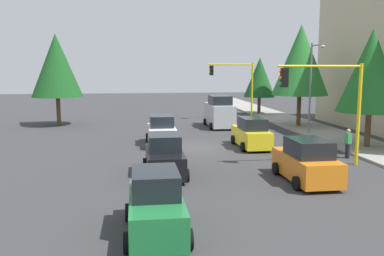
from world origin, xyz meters
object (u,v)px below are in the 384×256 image
(car_white, at_px, (162,131))
(car_yellow, at_px, (251,134))
(street_lamp_curbside, at_px, (313,78))
(pedestrian_crossing, at_px, (348,142))
(tree_roadside_near, at_px, (371,71))
(car_black, at_px, (164,157))
(tree_opposite_side, at_px, (56,66))
(tree_roadside_far, at_px, (260,77))
(traffic_signal_far_left, at_px, (235,80))
(delivery_van_silver, at_px, (219,113))
(tree_roadside_mid, at_px, (301,60))
(car_orange, at_px, (306,162))
(traffic_signal_near_left, at_px, (326,94))
(car_green, at_px, (156,206))

(car_white, bearing_deg, car_yellow, 72.19)
(street_lamp_curbside, relative_size, pedestrian_crossing, 4.12)
(tree_roadside_near, bearing_deg, car_black, -70.29)
(tree_opposite_side, height_order, car_black, tree_opposite_side)
(tree_opposite_side, bearing_deg, tree_roadside_far, 106.31)
(tree_roadside_near, bearing_deg, pedestrian_crossing, -47.38)
(tree_opposite_side, bearing_deg, car_black, 23.60)
(traffic_signal_far_left, xyz_separation_m, street_lamp_curbside, (10.39, 3.51, 0.36))
(street_lamp_curbside, bearing_deg, delivery_van_silver, -130.98)
(pedestrian_crossing, bearing_deg, tree_opposite_side, -131.07)
(car_black, xyz_separation_m, car_yellow, (-6.19, 6.08, 0.00))
(car_yellow, bearing_deg, delivery_van_silver, -179.02)
(tree_roadside_mid, relative_size, car_orange, 2.11)
(street_lamp_curbside, xyz_separation_m, car_black, (10.38, -12.00, -3.45))
(tree_opposite_side, xyz_separation_m, tree_roadside_far, (-6.00, 20.50, -1.23))
(traffic_signal_near_left, bearing_deg, car_yellow, -156.43)
(tree_roadside_near, relative_size, tree_opposite_side, 0.93)
(traffic_signal_near_left, height_order, pedestrian_crossing, traffic_signal_near_left)
(tree_roadside_mid, relative_size, pedestrian_crossing, 5.19)
(traffic_signal_far_left, bearing_deg, traffic_signal_near_left, -0.12)
(tree_roadside_far, distance_m, car_white, 20.80)
(tree_roadside_mid, height_order, car_black, tree_roadside_mid)
(tree_opposite_side, relative_size, pedestrian_crossing, 4.79)
(traffic_signal_near_left, xyz_separation_m, tree_roadside_far, (-24.00, 3.85, 0.30))
(delivery_van_silver, xyz_separation_m, car_orange, (17.67, 0.37, -0.38))
(tree_roadside_near, height_order, car_white, tree_roadside_near)
(tree_roadside_far, bearing_deg, car_yellow, -18.51)
(car_white, xyz_separation_m, car_green, (15.04, -1.15, -0.00))
(tree_roadside_near, relative_size, car_yellow, 1.81)
(tree_roadside_near, relative_size, car_black, 1.88)
(car_black, relative_size, pedestrian_crossing, 2.36)
(car_white, height_order, pedestrian_crossing, car_white)
(tree_opposite_side, height_order, delivery_van_silver, tree_opposite_side)
(car_yellow, bearing_deg, tree_roadside_near, 78.82)
(tree_roadside_mid, distance_m, car_white, 14.96)
(street_lamp_curbside, bearing_deg, traffic_signal_near_left, -20.29)
(delivery_van_silver, bearing_deg, car_black, -20.71)
(pedestrian_crossing, bearing_deg, tree_roadside_mid, 170.22)
(tree_roadside_near, distance_m, car_white, 13.93)
(traffic_signal_far_left, height_order, traffic_signal_near_left, traffic_signal_far_left)
(car_white, distance_m, pedestrian_crossing, 11.74)
(delivery_van_silver, distance_m, car_black, 16.74)
(tree_roadside_near, height_order, car_black, tree_roadside_near)
(tree_roadside_far, bearing_deg, traffic_signal_far_left, -43.61)
(traffic_signal_far_left, xyz_separation_m, car_yellow, (14.57, -2.41, -3.09))
(street_lamp_curbside, xyz_separation_m, car_green, (17.40, -12.77, -3.45))
(tree_roadside_far, distance_m, car_orange, 27.63)
(car_yellow, bearing_deg, traffic_signal_far_left, 170.61)
(traffic_signal_far_left, xyz_separation_m, traffic_signal_near_left, (20.00, -0.04, -0.17))
(car_orange, height_order, car_white, same)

